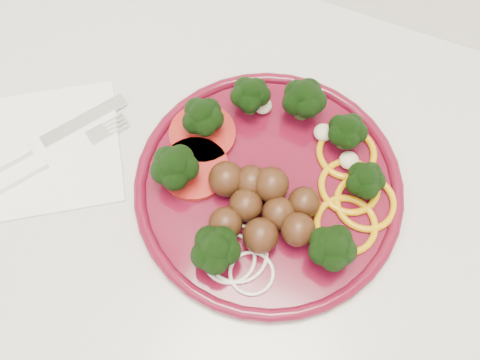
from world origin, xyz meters
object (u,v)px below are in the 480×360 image
at_px(napkin, 49,149).
at_px(fork, 33,169).
at_px(plate, 272,183).
at_px(knife, 26,151).

relative_size(napkin, fork, 1.02).
height_order(napkin, fork, fork).
bearing_deg(fork, napkin, 33.31).
bearing_deg(plate, knife, -166.27).
xyz_separation_m(plate, fork, (-0.26, -0.08, -0.01)).
bearing_deg(knife, napkin, -22.66).
height_order(napkin, knife, knife).
bearing_deg(plate, napkin, -168.19).
relative_size(napkin, knife, 0.91).
xyz_separation_m(plate, knife, (-0.28, -0.07, -0.01)).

